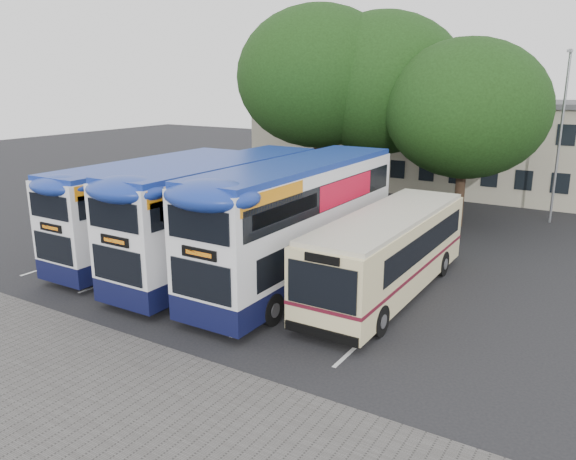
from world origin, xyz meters
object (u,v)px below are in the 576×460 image
at_px(tree_right, 467,109).
at_px(bus_dd_left, 154,205).
at_px(tree_mid, 383,84).
at_px(bus_single, 389,248).
at_px(tree_left, 318,77).
at_px(bus_dd_mid, 222,211).
at_px(bus_dd_right, 298,218).
at_px(lamp_post, 561,128).

xyz_separation_m(tree_right, bus_dd_left, (-9.91, -12.24, -3.79)).
height_order(tree_mid, bus_single, tree_mid).
relative_size(tree_right, bus_dd_left, 0.95).
xyz_separation_m(tree_left, bus_dd_mid, (2.47, -12.40, -5.19)).
bearing_deg(tree_right, bus_single, -87.54).
height_order(bus_dd_right, bus_single, bus_dd_right).
bearing_deg(bus_single, bus_dd_left, -173.58).
xyz_separation_m(tree_left, tree_mid, (3.37, 1.49, -0.36)).
distance_m(bus_dd_mid, bus_dd_right, 3.36).
bearing_deg(bus_dd_left, bus_single, 6.42).
relative_size(tree_left, bus_single, 1.17).
bearing_deg(bus_dd_mid, tree_mid, 86.33).
xyz_separation_m(lamp_post, tree_right, (-4.09, -3.42, 1.04)).
height_order(tree_left, bus_dd_mid, tree_left).
height_order(tree_right, bus_dd_mid, tree_right).
bearing_deg(tree_mid, tree_right, -17.24).
height_order(bus_dd_left, bus_dd_right, bus_dd_right).
xyz_separation_m(lamp_post, bus_dd_right, (-6.91, -15.34, -2.50)).
height_order(lamp_post, tree_right, tree_right).
bearing_deg(bus_dd_left, lamp_post, 48.19).
xyz_separation_m(tree_mid, bus_single, (5.74, -12.70, -5.63)).
relative_size(bus_dd_mid, bus_dd_right, 0.97).
xyz_separation_m(lamp_post, tree_left, (-12.73, -3.28, 2.60)).
height_order(tree_mid, tree_right, tree_mid).
height_order(tree_right, bus_single, tree_right).
relative_size(tree_left, tree_mid, 1.04).
distance_m(tree_right, bus_dd_right, 12.74).
xyz_separation_m(tree_mid, tree_right, (5.27, -1.63, -1.21)).
relative_size(bus_dd_left, bus_single, 1.01).
distance_m(bus_dd_left, bus_dd_mid, 3.76).
xyz_separation_m(bus_dd_mid, bus_dd_right, (3.34, 0.35, 0.08)).
relative_size(tree_mid, bus_dd_left, 1.12).
distance_m(bus_dd_left, bus_dd_right, 7.11).
bearing_deg(bus_dd_right, bus_dd_left, -177.35).
distance_m(tree_left, tree_mid, 3.70).
distance_m(tree_mid, bus_dd_right, 14.56).
bearing_deg(tree_mid, lamp_post, 10.82).
distance_m(tree_left, bus_dd_right, 14.33).
bearing_deg(tree_right, tree_left, 179.03).
distance_m(tree_left, bus_single, 15.64).
bearing_deg(bus_dd_right, tree_right, 76.68).
bearing_deg(bus_dd_mid, tree_left, 101.28).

